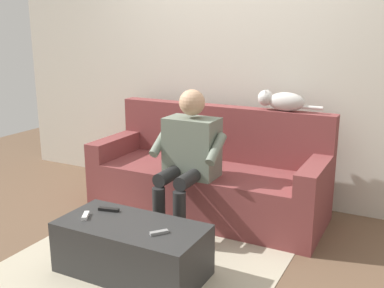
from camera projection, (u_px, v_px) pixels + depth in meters
name	position (u px, v px, depth m)	size (l,w,h in m)	color
ground_plane	(168.00, 244.00, 3.45)	(8.00, 8.00, 0.00)	brown
back_wall	(235.00, 63.00, 4.22)	(5.12, 0.06, 2.56)	beige
couch	(209.00, 179.00, 3.99)	(2.04, 0.78, 0.92)	brown
coffee_table	(132.00, 249.00, 3.00)	(0.99, 0.49, 0.36)	#2D2D2D
person_solo_seated	(188.00, 152.00, 3.59)	(0.58, 0.56, 1.14)	slate
cat_on_backrest	(281.00, 101.00, 3.81)	(0.56, 0.14, 0.18)	silver
remote_gray	(159.00, 232.00, 2.81)	(0.12, 0.03, 0.02)	gray
remote_black	(109.00, 209.00, 3.16)	(0.15, 0.03, 0.02)	black
remote_white	(86.00, 216.00, 3.06)	(0.12, 0.03, 0.02)	white
floor_rug	(145.00, 262.00, 3.17)	(1.81, 1.60, 0.01)	#B7AD93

